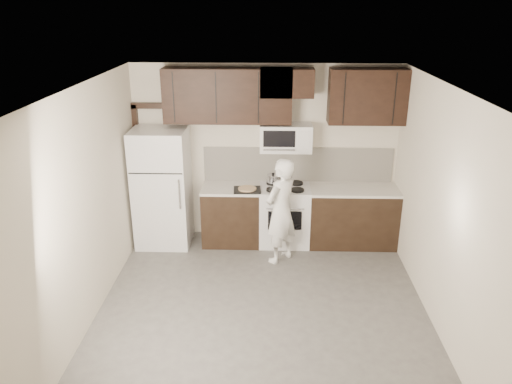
{
  "coord_description": "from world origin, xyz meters",
  "views": [
    {
      "loc": [
        0.09,
        -5.1,
        3.54
      ],
      "look_at": [
        -0.1,
        0.9,
        1.23
      ],
      "focal_mm": 35.0,
      "sensor_mm": 36.0,
      "label": 1
    }
  ],
  "objects_px": {
    "microwave": "(286,138)",
    "person": "(281,211)",
    "refrigerator": "(162,188)",
    "stove": "(284,215)"
  },
  "relations": [
    {
      "from": "refrigerator",
      "to": "stove",
      "type": "bearing_deg",
      "value": 1.51
    },
    {
      "from": "stove",
      "to": "refrigerator",
      "type": "distance_m",
      "value": 1.9
    },
    {
      "from": "stove",
      "to": "microwave",
      "type": "bearing_deg",
      "value": 90.1
    },
    {
      "from": "microwave",
      "to": "person",
      "type": "bearing_deg",
      "value": -95.48
    },
    {
      "from": "refrigerator",
      "to": "person",
      "type": "bearing_deg",
      "value": -16.69
    },
    {
      "from": "person",
      "to": "microwave",
      "type": "bearing_deg",
      "value": -144.07
    },
    {
      "from": "stove",
      "to": "refrigerator",
      "type": "xyz_separation_m",
      "value": [
        -1.85,
        -0.05,
        0.44
      ]
    },
    {
      "from": "refrigerator",
      "to": "person",
      "type": "xyz_separation_m",
      "value": [
        1.78,
        -0.53,
        -0.13
      ]
    },
    {
      "from": "microwave",
      "to": "refrigerator",
      "type": "height_order",
      "value": "microwave"
    },
    {
      "from": "microwave",
      "to": "person",
      "type": "distance_m",
      "value": 1.13
    }
  ]
}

